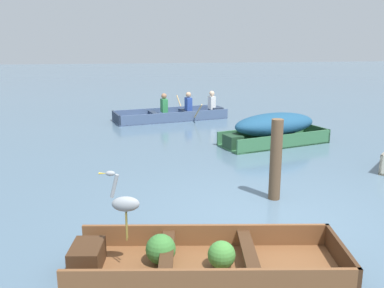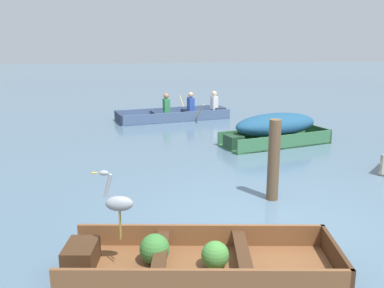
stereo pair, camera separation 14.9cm
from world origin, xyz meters
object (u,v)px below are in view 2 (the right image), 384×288
(skiff_green_near_moored, at_px, (275,127))
(rowboat_slate_blue_with_crew, at_px, (180,113))
(dinghy_wooden_brown_foreground, at_px, (188,260))
(heron_on_dinghy, at_px, (118,201))
(mooring_post, at_px, (274,160))

(skiff_green_near_moored, relative_size, rowboat_slate_blue_with_crew, 0.77)
(dinghy_wooden_brown_foreground, height_order, skiff_green_near_moored, skiff_green_near_moored)
(dinghy_wooden_brown_foreground, bearing_deg, heron_on_dinghy, 173.24)
(skiff_green_near_moored, height_order, heron_on_dinghy, heron_on_dinghy)
(dinghy_wooden_brown_foreground, bearing_deg, rowboat_slate_blue_with_crew, 84.82)
(skiff_green_near_moored, bearing_deg, dinghy_wooden_brown_foreground, -117.00)
(dinghy_wooden_brown_foreground, bearing_deg, skiff_green_near_moored, 63.00)
(dinghy_wooden_brown_foreground, relative_size, skiff_green_near_moored, 1.12)
(skiff_green_near_moored, bearing_deg, heron_on_dinghy, -123.34)
(dinghy_wooden_brown_foreground, relative_size, heron_on_dinghy, 3.99)
(dinghy_wooden_brown_foreground, xyz_separation_m, skiff_green_near_moored, (2.95, 5.78, 0.33))
(skiff_green_near_moored, relative_size, mooring_post, 2.15)
(mooring_post, bearing_deg, skiff_green_near_moored, 71.49)
(rowboat_slate_blue_with_crew, relative_size, heron_on_dinghy, 4.62)
(dinghy_wooden_brown_foreground, xyz_separation_m, mooring_post, (1.71, 2.08, 0.57))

